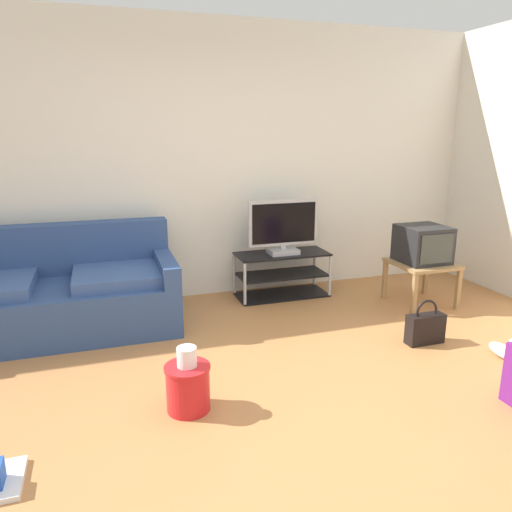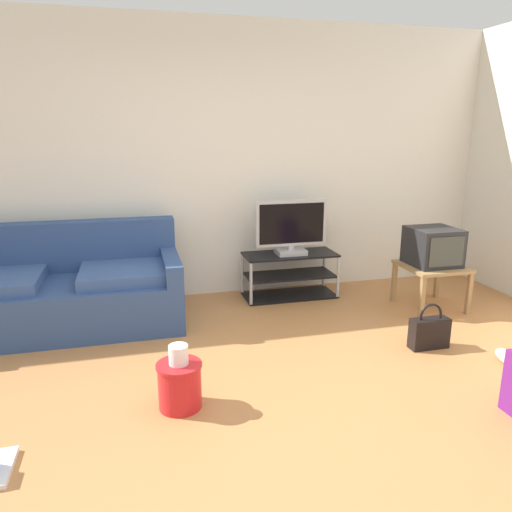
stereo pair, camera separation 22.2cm
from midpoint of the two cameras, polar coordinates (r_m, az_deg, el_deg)
The scene contains 9 objects.
ground_plane at distance 3.03m, azimuth 1.14°, elevation -18.93°, with size 9.00×9.80×0.02m, color #B27542.
wall_back at distance 4.92m, azimuth -8.34°, elevation 10.76°, with size 9.00×0.10×2.70m, color silver.
couch at distance 4.49m, azimuth -23.75°, elevation -4.19°, with size 1.98×0.93×0.87m.
tv_stand at distance 4.99m, azimuth 1.78°, elevation -2.19°, with size 0.94×0.41×0.45m.
flat_tv at distance 4.85m, azimuth 1.92°, elevation 3.36°, with size 0.72×0.22×0.55m.
side_table at distance 4.95m, azimuth 17.68°, elevation -1.38°, with size 0.55×0.55×0.42m.
crt_tv at distance 4.91m, azimuth 17.78°, elevation 1.34°, with size 0.43×0.43×0.35m.
handbag at distance 4.11m, azimuth 17.80°, elevation -8.02°, with size 0.31×0.11×0.37m.
cleaning_bucket at distance 3.09m, azimuth -10.13°, elevation -14.61°, with size 0.28×0.28×0.41m.
Camera 1 is at (-0.94, -2.36, 1.66)m, focal length 34.06 mm.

